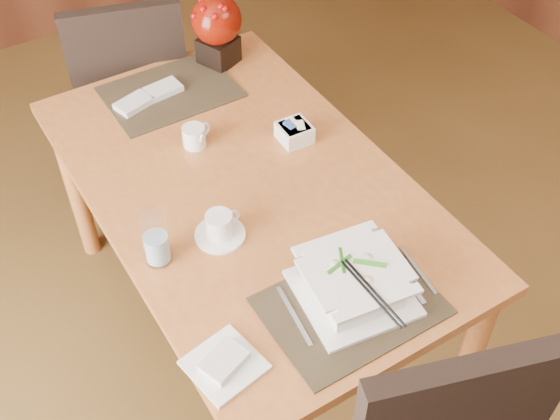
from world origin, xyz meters
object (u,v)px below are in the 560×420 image
far_chair (132,88)px  sugar_caddy (294,133)px  coffee_cup (220,227)px  bread_plate (224,365)px  soup_setting (354,282)px  berry_decor (217,26)px  dining_table (248,205)px  creamer_jug (194,136)px  water_glass (155,238)px

far_chair → sugar_caddy: bearing=124.3°
coffee_cup → bread_plate: size_ratio=0.88×
soup_setting → berry_decor: 1.18m
dining_table → creamer_jug: size_ratio=15.35×
sugar_caddy → bread_plate: bearing=-133.7°
water_glass → sugar_caddy: (0.60, 0.24, -0.06)m
soup_setting → coffee_cup: soup_setting is taller
far_chair → coffee_cup: bearing=98.6°
soup_setting → berry_decor: size_ratio=1.18×
dining_table → creamer_jug: bearing=102.4°
water_glass → bread_plate: size_ratio=1.05×
creamer_jug → bread_plate: size_ratio=0.59×
creamer_jug → sugar_caddy: (0.29, -0.15, -0.01)m
sugar_caddy → far_chair: 0.89m
sugar_caddy → far_chair: size_ratio=0.10×
berry_decor → far_chair: size_ratio=0.28×
coffee_cup → creamer_jug: bearing=73.2°
water_glass → berry_decor: size_ratio=0.65×
dining_table → soup_setting: (0.02, -0.52, 0.15)m
soup_setting → bread_plate: size_ratio=1.91×
dining_table → coffee_cup: bearing=-139.6°
bread_plate → far_chair: size_ratio=0.17×
soup_setting → water_glass: water_glass is taller
dining_table → soup_setting: soup_setting is taller
coffee_cup → creamer_jug: (0.12, 0.40, -0.00)m
soup_setting → berry_decor: berry_decor is taller
dining_table → coffee_cup: (-0.17, -0.15, 0.13)m
dining_table → berry_decor: (0.24, 0.63, 0.25)m
water_glass → creamer_jug: 0.50m
dining_table → creamer_jug: 0.29m
coffee_cup → water_glass: bearing=176.3°
far_chair → creamer_jug: bearing=103.9°
bread_plate → coffee_cup: bearing=63.1°
berry_decor → bread_plate: 1.32m
coffee_cup → dining_table: bearing=40.4°
coffee_cup → berry_decor: (0.41, 0.78, 0.12)m
water_glass → sugar_caddy: 0.65m
creamer_jug → berry_decor: berry_decor is taller
dining_table → bread_plate: size_ratio=8.99×
dining_table → bread_plate: 0.66m
coffee_cup → water_glass: water_glass is taller
berry_decor → soup_setting: bearing=-100.6°
dining_table → bread_plate: bearing=-124.7°
dining_table → coffee_cup: coffee_cup is taller
sugar_caddy → bread_plate: size_ratio=0.60×
dining_table → water_glass: water_glass is taller
creamer_jug → dining_table: bearing=-92.9°
soup_setting → bread_plate: soup_setting is taller
berry_decor → far_chair: (-0.26, 0.29, -0.35)m
sugar_caddy → coffee_cup: bearing=-148.9°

